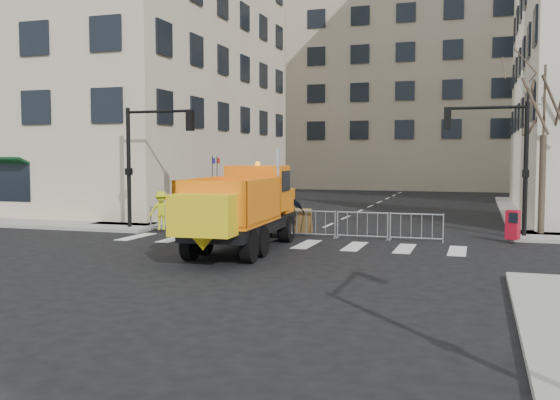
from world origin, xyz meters
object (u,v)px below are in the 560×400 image
(plow_truck, at_px, (241,206))
(newspaper_box, at_px, (513,225))
(cop_a, at_px, (274,217))
(worker, at_px, (161,210))
(cop_c, at_px, (290,213))
(cop_b, at_px, (243,214))

(plow_truck, bearing_deg, newspaper_box, -64.17)
(cop_a, bearing_deg, worker, -9.28)
(cop_a, relative_size, cop_c, 0.84)
(cop_c, xyz_separation_m, worker, (-5.70, -0.08, -0.03))
(plow_truck, distance_m, cop_c, 3.92)
(plow_truck, height_order, worker, plow_truck)
(cop_b, height_order, cop_c, cop_c)
(worker, bearing_deg, plow_truck, -60.37)
(cop_b, distance_m, cop_c, 1.99)
(cop_c, height_order, newspaper_box, cop_c)
(newspaper_box, bearing_deg, cop_b, -151.28)
(cop_b, relative_size, worker, 1.12)
(newspaper_box, bearing_deg, worker, -152.64)
(cop_a, bearing_deg, cop_b, -10.16)
(cop_c, bearing_deg, plow_truck, 54.78)
(cop_c, distance_m, worker, 5.70)
(cop_a, bearing_deg, newspaper_box, 177.16)
(cop_a, xyz_separation_m, newspaper_box, (9.07, 1.16, -0.14))
(plow_truck, bearing_deg, cop_b, 16.88)
(cop_a, bearing_deg, cop_c, 169.84)
(plow_truck, xyz_separation_m, cop_c, (0.58, 3.83, -0.57))
(plow_truck, relative_size, newspaper_box, 8.37)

